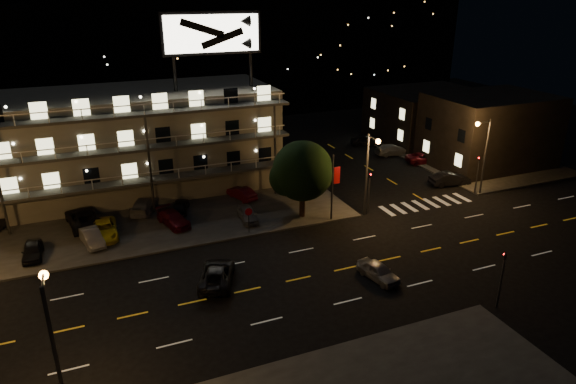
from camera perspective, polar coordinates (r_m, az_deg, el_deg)
name	(u,v)px	position (r m, az deg, el deg)	size (l,w,h in m)	color
ground	(323,274)	(39.55, 3.86, -9.04)	(140.00, 140.00, 0.00)	black
curb_nw	(108,205)	(54.21, -19.35, -1.36)	(44.00, 24.00, 0.15)	#323230
curb_ne	(462,154)	(70.70, 18.77, 4.00)	(16.00, 24.00, 0.15)	#323230
motel	(139,140)	(56.47, -16.22, 5.59)	(28.00, 13.80, 18.10)	gray
side_bldg_front	(489,130)	(66.78, 21.40, 6.40)	(14.06, 10.00, 8.50)	black
side_bldg_back	(427,115)	(75.77, 15.17, 8.23)	(14.06, 12.00, 7.00)	black
hill_backdrop	(125,40)	(99.93, -17.66, 15.78)	(120.00, 25.00, 24.00)	black
streetlight_nc	(369,167)	(47.61, 9.01, 2.78)	(0.44, 1.92, 8.00)	#2D2D30
streetlight_ne	(483,149)	(55.97, 20.90, 4.47)	(1.92, 0.44, 8.00)	#2D2D30
streetlight_s	(53,339)	(27.20, -24.63, -14.61)	(0.44, 1.92, 8.00)	#2D2D30
signal_nw	(369,188)	(49.12, 9.01, 0.41)	(0.20, 0.27, 4.60)	#2D2D30
signal_sw	(502,274)	(37.18, 22.70, -8.44)	(0.20, 0.27, 4.60)	#2D2D30
signal_ne	(478,171)	(56.71, 20.34, 2.21)	(0.27, 0.20, 4.60)	#2D2D30
banner_north	(333,186)	(46.91, 5.03, 0.69)	(0.83, 0.16, 6.40)	#2D2D30
stop_sign	(249,216)	(44.81, -4.39, -2.71)	(0.91, 0.11, 2.61)	#2D2D30
tree	(302,173)	(46.93, 1.56, 2.17)	(5.81, 5.60, 7.32)	black
lot_car_0	(32,251)	(45.82, -26.54, -5.85)	(1.44, 3.59, 1.22)	black
lot_car_1	(92,237)	(46.16, -20.99, -4.69)	(1.35, 3.88, 1.28)	gray
lot_car_2	(104,230)	(47.09, -19.78, -3.96)	(2.20, 4.76, 1.32)	yellow
lot_car_3	(173,218)	(47.67, -12.62, -2.89)	(1.74, 4.28, 1.24)	#570C16
lot_car_4	(248,214)	(47.59, -4.51, -2.45)	(1.44, 3.59, 1.22)	gray
lot_car_6	(83,218)	(49.88, -21.80, -2.67)	(2.55, 5.53, 1.54)	black
lot_car_7	(144,205)	(51.16, -15.68, -1.37)	(1.92, 4.73, 1.37)	gray
lot_car_8	(180,206)	(50.20, -11.92, -1.52)	(1.50, 3.74, 1.27)	black
lot_car_9	(242,193)	(52.45, -5.17, -0.12)	(1.30, 3.74, 1.23)	#570C16
side_car_0	(450,179)	(58.95, 17.53, 1.40)	(1.57, 4.49, 1.48)	black
side_car_1	(425,158)	(65.80, 14.98, 3.68)	(2.16, 4.68, 1.30)	#570C16
side_car_2	(393,150)	(68.19, 11.54, 4.63)	(1.89, 4.64, 1.35)	gray
side_car_3	(366,141)	(71.57, 8.68, 5.67)	(1.71, 4.24, 1.44)	black
road_car_east	(378,271)	(39.08, 10.01, -8.68)	(1.49, 3.71, 1.27)	gray
road_car_west	(217,274)	(38.40, -7.91, -9.02)	(2.31, 5.01, 1.39)	black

